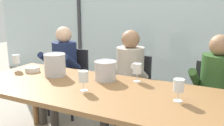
# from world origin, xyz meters

# --- Properties ---
(ground) EXTENTS (14.00, 14.00, 0.00)m
(ground) POSITION_xyz_m (0.00, 1.00, 0.00)
(ground) COLOR #9E9384
(window_glass_panel) EXTENTS (7.55, 0.03, 2.60)m
(window_glass_panel) POSITION_xyz_m (0.00, 2.35, 1.30)
(window_glass_panel) COLOR silver
(window_glass_panel) RESTS_ON ground
(window_mullion_left) EXTENTS (0.06, 0.06, 2.60)m
(window_mullion_left) POSITION_xyz_m (-1.70, 2.33, 1.30)
(window_mullion_left) COLOR #38383D
(window_mullion_left) RESTS_ON ground
(hillside_vineyard) EXTENTS (13.55, 2.40, 1.84)m
(hillside_vineyard) POSITION_xyz_m (0.00, 6.22, 0.92)
(hillside_vineyard) COLOR #386633
(hillside_vineyard) RESTS_ON ground
(dining_table) EXTENTS (2.35, 0.94, 0.75)m
(dining_table) POSITION_xyz_m (0.00, 0.00, 0.68)
(dining_table) COLOR olive
(dining_table) RESTS_ON ground
(chair_near_curtain) EXTENTS (0.45, 0.45, 0.87)m
(chair_near_curtain) POSITION_xyz_m (-0.91, 0.91, 0.50)
(chair_near_curtain) COLOR #232328
(chair_near_curtain) RESTS_ON ground
(chair_left_of_center) EXTENTS (0.46, 0.46, 0.87)m
(chair_left_of_center) POSITION_xyz_m (-0.02, 0.90, 0.50)
(chair_left_of_center) COLOR #232328
(chair_left_of_center) RESTS_ON ground
(chair_center) EXTENTS (0.44, 0.44, 0.87)m
(chair_center) POSITION_xyz_m (0.92, 0.90, 0.50)
(chair_center) COLOR #232328
(chair_center) RESTS_ON ground
(person_navy_polo) EXTENTS (0.48, 0.62, 1.19)m
(person_navy_polo) POSITION_xyz_m (-0.93, 0.74, 0.67)
(person_navy_polo) COLOR #192347
(person_navy_polo) RESTS_ON ground
(person_beige_jumper) EXTENTS (0.49, 0.63, 1.19)m
(person_beige_jumper) POSITION_xyz_m (-0.01, 0.74, 0.67)
(person_beige_jumper) COLOR #B7AD9E
(person_beige_jumper) RESTS_ON ground
(person_olive_shirt) EXTENTS (0.48, 0.63, 1.19)m
(person_olive_shirt) POSITION_xyz_m (0.93, 0.74, 0.67)
(person_olive_shirt) COLOR #2D5123
(person_olive_shirt) RESTS_ON ground
(ice_bucket_primary) EXTENTS (0.22, 0.22, 0.19)m
(ice_bucket_primary) POSITION_xyz_m (-0.02, 0.25, 0.85)
(ice_bucket_primary) COLOR #B7B7BC
(ice_bucket_primary) RESTS_ON dining_table
(ice_bucket_secondary) EXTENTS (0.22, 0.22, 0.23)m
(ice_bucket_secondary) POSITION_xyz_m (-0.55, 0.15, 0.87)
(ice_bucket_secondary) COLOR #B7B7BC
(ice_bucket_secondary) RESTS_ON dining_table
(tasting_bowl) EXTENTS (0.16, 0.16, 0.05)m
(tasting_bowl) POSITION_xyz_m (-0.88, 0.17, 0.78)
(tasting_bowl) COLOR silver
(tasting_bowl) RESTS_ON dining_table
(wine_glass_by_left_taster) EXTENTS (0.08, 0.08, 0.17)m
(wine_glass_by_left_taster) POSITION_xyz_m (-1.07, 0.14, 0.87)
(wine_glass_by_left_taster) COLOR silver
(wine_glass_by_left_taster) RESTS_ON dining_table
(wine_glass_near_bucket) EXTENTS (0.08, 0.08, 0.17)m
(wine_glass_near_bucket) POSITION_xyz_m (-0.04, -0.10, 0.87)
(wine_glass_near_bucket) COLOR silver
(wine_glass_near_bucket) RESTS_ON dining_table
(wine_glass_center_pour) EXTENTS (0.08, 0.08, 0.17)m
(wine_glass_center_pour) POSITION_xyz_m (0.72, 0.02, 0.88)
(wine_glass_center_pour) COLOR silver
(wine_glass_center_pour) RESTS_ON dining_table
(wine_glass_by_right_taster) EXTENTS (0.08, 0.08, 0.17)m
(wine_glass_by_right_taster) POSITION_xyz_m (0.27, 0.35, 0.87)
(wine_glass_by_right_taster) COLOR silver
(wine_glass_by_right_taster) RESTS_ON dining_table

